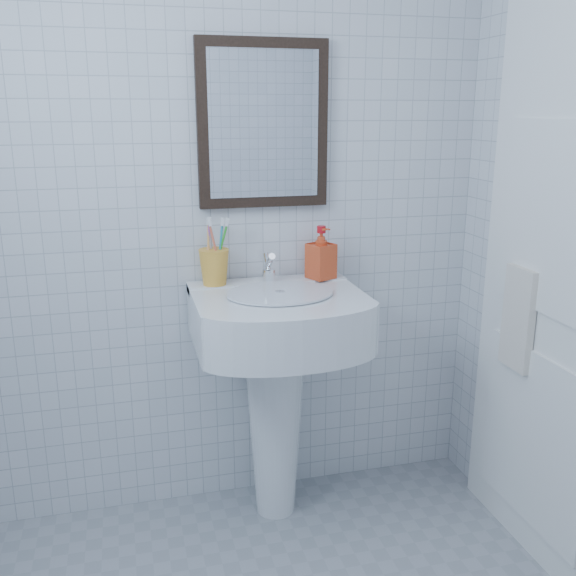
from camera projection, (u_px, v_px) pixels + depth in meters
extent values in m
cube|color=silver|center=(210.00, 205.00, 2.46)|extent=(2.20, 0.02, 2.50)
cone|color=white|center=(275.00, 423.00, 2.57)|extent=(0.25, 0.25, 0.78)
cube|color=white|center=(278.00, 317.00, 2.39)|extent=(0.63, 0.45, 0.19)
cube|color=white|center=(267.00, 284.00, 2.53)|extent=(0.63, 0.11, 0.03)
cylinder|color=silver|center=(280.00, 293.00, 2.33)|extent=(0.39, 0.39, 0.01)
cylinder|color=white|center=(269.00, 276.00, 2.49)|extent=(0.05, 0.05, 0.05)
cylinder|color=white|center=(270.00, 261.00, 2.46)|extent=(0.03, 0.10, 0.08)
cylinder|color=white|center=(268.00, 264.00, 2.50)|extent=(0.03, 0.05, 0.09)
imported|color=red|center=(321.00, 253.00, 2.53)|extent=(0.12, 0.12, 0.21)
cube|color=black|center=(263.00, 125.00, 2.41)|extent=(0.50, 0.04, 0.62)
cube|color=white|center=(264.00, 125.00, 2.40)|extent=(0.42, 0.00, 0.54)
cube|color=white|center=(555.00, 293.00, 2.18)|extent=(0.04, 0.80, 2.00)
torus|color=white|center=(528.00, 270.00, 2.29)|extent=(0.01, 0.18, 0.18)
cube|color=silver|center=(518.00, 319.00, 2.33)|extent=(0.03, 0.16, 0.38)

